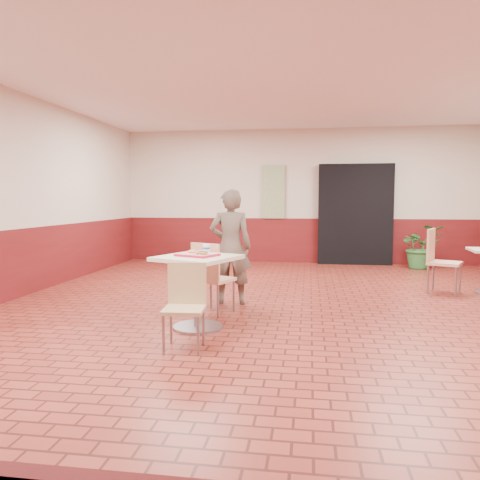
# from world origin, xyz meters

# --- Properties ---
(room_shell) EXTENTS (8.01, 10.01, 3.01)m
(room_shell) POSITION_xyz_m (0.00, 0.00, 1.50)
(room_shell) COLOR maroon
(room_shell) RESTS_ON ground
(wainscot_band) EXTENTS (8.00, 10.00, 1.00)m
(wainscot_band) POSITION_xyz_m (0.00, 0.00, 0.50)
(wainscot_band) COLOR #561012
(wainscot_band) RESTS_ON ground
(corridor_doorway) EXTENTS (1.60, 0.22, 2.20)m
(corridor_doorway) POSITION_xyz_m (1.20, 4.88, 1.10)
(corridor_doorway) COLOR black
(corridor_doorway) RESTS_ON ground
(promo_poster) EXTENTS (0.50, 0.03, 1.20)m
(promo_poster) POSITION_xyz_m (-0.60, 4.94, 1.60)
(promo_poster) COLOR gray
(promo_poster) RESTS_ON wainscot_band
(main_table) EXTENTS (0.77, 0.77, 0.81)m
(main_table) POSITION_xyz_m (-1.00, -0.67, 0.55)
(main_table) COLOR beige
(main_table) RESTS_ON ground
(chair_main_front) EXTENTS (0.41, 0.41, 0.82)m
(chair_main_front) POSITION_xyz_m (-0.96, -1.33, 0.46)
(chair_main_front) COLOR tan
(chair_main_front) RESTS_ON ground
(chair_main_back) EXTENTS (0.55, 0.55, 0.90)m
(chair_main_back) POSITION_xyz_m (-1.00, -0.01, 0.50)
(chair_main_back) COLOR #E5AD89
(chair_main_back) RESTS_ON ground
(customer) EXTENTS (0.62, 0.45, 1.57)m
(customer) POSITION_xyz_m (-0.85, 0.62, 0.79)
(customer) COLOR brown
(customer) RESTS_ON ground
(serving_tray) EXTENTS (0.41, 0.32, 0.03)m
(serving_tray) POSITION_xyz_m (-1.00, -0.67, 0.82)
(serving_tray) COLOR #B10D2E
(serving_tray) RESTS_ON main_table
(ring_donut) EXTENTS (0.10, 0.10, 0.03)m
(ring_donut) POSITION_xyz_m (-1.08, -0.59, 0.85)
(ring_donut) COLOR #E58C53
(ring_donut) RESTS_ON serving_tray
(long_john_donut) EXTENTS (0.15, 0.09, 0.04)m
(long_john_donut) POSITION_xyz_m (-0.93, -0.73, 0.86)
(long_john_donut) COLOR #BA7B36
(long_john_donut) RESTS_ON serving_tray
(paper_cup) EXTENTS (0.08, 0.08, 0.10)m
(paper_cup) POSITION_xyz_m (-0.92, -0.58, 0.89)
(paper_cup) COLOR white
(paper_cup) RESTS_ON serving_tray
(chair_second_left) EXTENTS (0.60, 0.60, 0.98)m
(chair_second_left) POSITION_xyz_m (2.18, 1.82, 0.55)
(chair_second_left) COLOR #E1AC87
(chair_second_left) RESTS_ON ground
(potted_plant) EXTENTS (0.96, 0.88, 0.91)m
(potted_plant) POSITION_xyz_m (2.49, 4.40, 0.46)
(potted_plant) COLOR #2C6E32
(potted_plant) RESTS_ON ground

